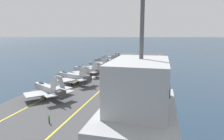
{
  "coord_description": "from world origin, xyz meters",
  "views": [
    {
      "loc": [
        -84.11,
        -17.84,
        17.5
      ],
      "look_at": [
        -6.69,
        1.68,
        2.9
      ],
      "focal_mm": 32.0,
      "sensor_mm": 36.0,
      "label": 1
    }
  ],
  "objects": [
    {
      "name": "deck_stripe_edge_line",
      "position": [
        0.0,
        11.18,
        0.4
      ],
      "size": [
        168.84,
        5.16,
        0.01
      ],
      "primitive_type": "cube",
      "rotation": [
        0.0,
        0.0,
        -0.03
      ],
      "color": "yellow",
      "rests_on": "carrier_deck"
    },
    {
      "name": "parked_jet_third",
      "position": [
        -7.85,
        12.32,
        2.74
      ],
      "size": [
        13.25,
        16.21,
        5.9
      ],
      "color": "#A8AAAF",
      "rests_on": "carrier_deck"
    },
    {
      "name": "parked_jet_nearest",
      "position": [
        -38.01,
        11.61,
        2.8
      ],
      "size": [
        13.0,
        15.01,
        6.67
      ],
      "color": "#9EA3A8",
      "rests_on": "carrier_deck"
    },
    {
      "name": "parked_jet_fourth",
      "position": [
        6.96,
        11.8,
        2.65
      ],
      "size": [
        12.96,
        15.14,
        5.78
      ],
      "color": "#93999E",
      "rests_on": "carrier_deck"
    },
    {
      "name": "crew_brown_vest",
      "position": [
        -24.97,
        -13.17,
        1.35
      ],
      "size": [
        0.46,
        0.45,
        1.72
      ],
      "color": "#383328",
      "rests_on": "carrier_deck"
    },
    {
      "name": "crew_purple_vest",
      "position": [
        -52.16,
        -10.5,
        1.31
      ],
      "size": [
        0.31,
        0.42,
        1.65
      ],
      "color": "#232328",
      "rests_on": "carrier_deck"
    },
    {
      "name": "deck_stripe_centerline",
      "position": [
        0.0,
        0.0,
        0.4
      ],
      "size": [
        168.9,
        0.36,
        0.01
      ],
      "primitive_type": "cube",
      "color": "yellow",
      "rests_on": "carrier_deck"
    },
    {
      "name": "parked_jet_sixth",
      "position": [
        33.95,
        12.9,
        2.71
      ],
      "size": [
        12.26,
        15.38,
        5.92
      ],
      "color": "#93999E",
      "rests_on": "carrier_deck"
    },
    {
      "name": "island_tower",
      "position": [
        -61.47,
        -15.44,
        6.43
      ],
      "size": [
        16.28,
        8.46,
        23.09
      ],
      "color": "#999B9E",
      "rests_on": "carrier_deck"
    },
    {
      "name": "crew_white_vest",
      "position": [
        13.09,
        -4.32,
        1.34
      ],
      "size": [
        0.46,
        0.44,
        1.7
      ],
      "color": "#232328",
      "rests_on": "carrier_deck"
    },
    {
      "name": "carrier_deck",
      "position": [
        0.0,
        0.0,
        0.2
      ],
      "size": [
        187.66,
        40.65,
        0.4
      ],
      "primitive_type": "cube",
      "color": "#424244",
      "rests_on": "ground"
    },
    {
      "name": "deck_stripe_foul_line",
      "position": [
        0.0,
        -11.18,
        0.4
      ],
      "size": [
        168.6,
        10.67,
        0.01
      ],
      "primitive_type": "cube",
      "rotation": [
        0.0,
        0.0,
        -0.06
      ],
      "color": "yellow",
      "rests_on": "carrier_deck"
    },
    {
      "name": "crew_green_vest",
      "position": [
        -52.08,
        2.75,
        1.35
      ],
      "size": [
        0.43,
        0.46,
        1.73
      ],
      "color": "#232328",
      "rests_on": "carrier_deck"
    },
    {
      "name": "crew_yellow_vest",
      "position": [
        28.4,
        0.11,
        1.35
      ],
      "size": [
        0.39,
        0.45,
        1.73
      ],
      "color": "#232328",
      "rests_on": "carrier_deck"
    },
    {
      "name": "parked_jet_second",
      "position": [
        -22.62,
        11.62,
        3.05
      ],
      "size": [
        13.28,
        16.18,
        6.4
      ],
      "color": "#A8AAAF",
      "rests_on": "carrier_deck"
    },
    {
      "name": "ground_plane",
      "position": [
        0.0,
        0.0,
        0.0
      ],
      "size": [
        2000.0,
        2000.0,
        0.0
      ],
      "primitive_type": "plane",
      "color": "#23384C"
    },
    {
      "name": "crew_blue_vest",
      "position": [
        15.09,
        -11.19,
        1.32
      ],
      "size": [
        0.38,
        0.45,
        1.67
      ],
      "color": "#232328",
      "rests_on": "carrier_deck"
    },
    {
      "name": "crew_red_vest",
      "position": [
        -34.39,
        -7.81,
        1.36
      ],
      "size": [
        0.42,
        0.33,
        1.75
      ],
      "color": "#383328",
      "rests_on": "carrier_deck"
    },
    {
      "name": "parked_jet_fifth",
      "position": [
        21.46,
        12.45,
        2.6
      ],
      "size": [
        12.76,
        17.14,
        5.72
      ],
      "color": "gray",
      "rests_on": "carrier_deck"
    }
  ]
}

